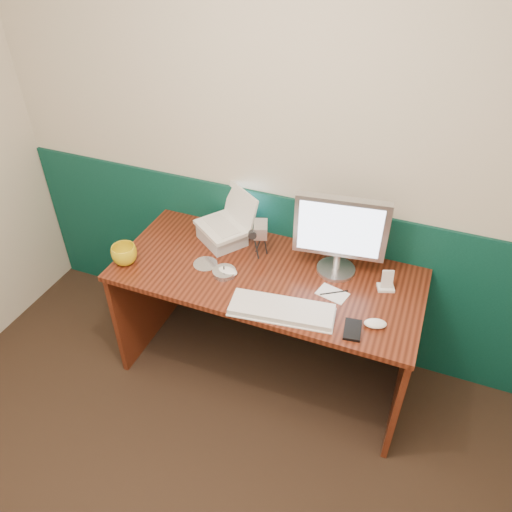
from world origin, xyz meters
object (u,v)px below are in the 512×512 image
at_px(camcorder, 261,241).
at_px(desk, 266,324).
at_px(laptop, 221,212).
at_px(mug, 124,255).
at_px(monitor, 340,235).
at_px(keyboard, 282,310).

bearing_deg(camcorder, desk, -77.00).
xyz_separation_m(laptop, camcorder, (0.25, -0.04, -0.11)).
distance_m(mug, camcorder, 0.72).
distance_m(desk, monitor, 0.70).
bearing_deg(camcorder, monitor, -17.39).
distance_m(monitor, camcorder, 0.44).
xyz_separation_m(desk, laptop, (-0.33, 0.17, 0.57)).
relative_size(monitor, keyboard, 0.93).
bearing_deg(mug, camcorder, 27.17).
xyz_separation_m(laptop, mug, (-0.40, -0.37, -0.14)).
distance_m(desk, camcorder, 0.49).
height_order(desk, camcorder, camcorder).
distance_m(keyboard, mug, 0.90).
bearing_deg(keyboard, laptop, 132.45).
bearing_deg(desk, laptop, 152.63).
bearing_deg(mug, desk, 14.88).
height_order(monitor, keyboard, monitor).
distance_m(desk, laptop, 0.68).
relative_size(laptop, mug, 2.04).
height_order(desk, keyboard, keyboard).
bearing_deg(desk, keyboard, -55.65).
bearing_deg(laptop, keyboard, -4.63).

